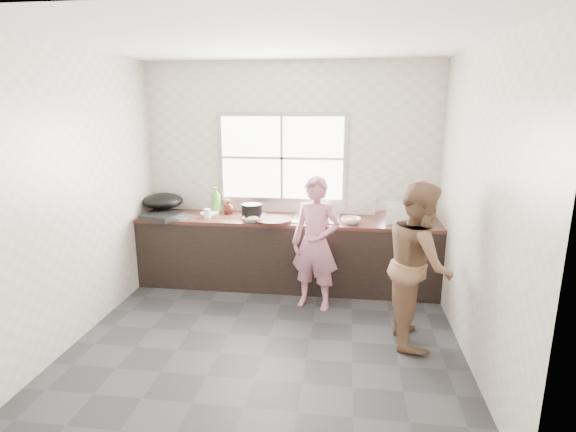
# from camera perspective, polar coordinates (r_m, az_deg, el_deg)

# --- Properties ---
(floor) EXTENTS (3.60, 3.20, 0.01)m
(floor) POSITION_cam_1_polar(r_m,az_deg,el_deg) (4.52, -2.43, -15.07)
(floor) COLOR #2C2C2E
(floor) RESTS_ON ground
(ceiling) EXTENTS (3.60, 3.20, 0.01)m
(ceiling) POSITION_cam_1_polar(r_m,az_deg,el_deg) (3.99, -2.86, 21.37)
(ceiling) COLOR silver
(ceiling) RESTS_ON wall_back
(wall_back) EXTENTS (3.60, 0.01, 2.70)m
(wall_back) POSITION_cam_1_polar(r_m,az_deg,el_deg) (5.60, 0.28, 5.36)
(wall_back) COLOR beige
(wall_back) RESTS_ON ground
(wall_left) EXTENTS (0.01, 3.20, 2.70)m
(wall_left) POSITION_cam_1_polar(r_m,az_deg,el_deg) (4.71, -24.82, 2.39)
(wall_left) COLOR beige
(wall_left) RESTS_ON ground
(wall_right) EXTENTS (0.01, 3.20, 2.70)m
(wall_right) POSITION_cam_1_polar(r_m,az_deg,el_deg) (4.13, 22.86, 1.12)
(wall_right) COLOR beige
(wall_right) RESTS_ON ground
(wall_front) EXTENTS (3.60, 0.01, 2.70)m
(wall_front) POSITION_cam_1_polar(r_m,az_deg,el_deg) (2.54, -9.07, -5.58)
(wall_front) COLOR beige
(wall_front) RESTS_ON ground
(cabinet) EXTENTS (3.60, 0.62, 0.82)m
(cabinet) POSITION_cam_1_polar(r_m,az_deg,el_deg) (5.52, -0.15, -4.82)
(cabinet) COLOR black
(cabinet) RESTS_ON floor
(countertop) EXTENTS (3.60, 0.64, 0.04)m
(countertop) POSITION_cam_1_polar(r_m,az_deg,el_deg) (5.40, -0.15, -0.50)
(countertop) COLOR #3C1E18
(countertop) RESTS_ON cabinet
(sink) EXTENTS (0.55, 0.45, 0.02)m
(sink) POSITION_cam_1_polar(r_m,az_deg,el_deg) (5.36, 3.56, -0.36)
(sink) COLOR silver
(sink) RESTS_ON countertop
(faucet) EXTENTS (0.02, 0.02, 0.30)m
(faucet) POSITION_cam_1_polar(r_m,az_deg,el_deg) (5.52, 3.73, 1.61)
(faucet) COLOR silver
(faucet) RESTS_ON countertop
(window_frame) EXTENTS (1.60, 0.05, 1.10)m
(window_frame) POSITION_cam_1_polar(r_m,az_deg,el_deg) (5.58, -0.76, 7.39)
(window_frame) COLOR #9EA0A5
(window_frame) RESTS_ON wall_back
(window_glazing) EXTENTS (1.50, 0.01, 1.00)m
(window_glazing) POSITION_cam_1_polar(r_m,az_deg,el_deg) (5.55, -0.80, 7.36)
(window_glazing) COLOR white
(window_glazing) RESTS_ON window_frame
(woman) EXTENTS (0.57, 0.44, 1.37)m
(woman) POSITION_cam_1_polar(r_m,az_deg,el_deg) (4.88, 3.52, -4.05)
(woman) COLOR #CC7A93
(woman) RESTS_ON floor
(person_side) EXTENTS (0.61, 0.77, 1.53)m
(person_side) POSITION_cam_1_polar(r_m,az_deg,el_deg) (4.33, 16.25, -5.79)
(person_side) COLOR brown
(person_side) RESTS_ON floor
(cutting_board) EXTENTS (0.48, 0.48, 0.04)m
(cutting_board) POSITION_cam_1_polar(r_m,az_deg,el_deg) (5.21, -1.88, -0.59)
(cutting_board) COLOR black
(cutting_board) RESTS_ON countertop
(cleaver) EXTENTS (0.20, 0.10, 0.01)m
(cleaver) POSITION_cam_1_polar(r_m,az_deg,el_deg) (5.45, -3.92, 0.27)
(cleaver) COLOR #ABADB2
(cleaver) RESTS_ON cutting_board
(bowl_mince) EXTENTS (0.26, 0.26, 0.06)m
(bowl_mince) POSITION_cam_1_polar(r_m,az_deg,el_deg) (5.25, -4.50, -0.40)
(bowl_mince) COLOR silver
(bowl_mince) RESTS_ON countertop
(bowl_crabs) EXTENTS (0.19, 0.19, 0.06)m
(bowl_crabs) POSITION_cam_1_polar(r_m,az_deg,el_deg) (5.20, 8.01, -0.65)
(bowl_crabs) COLOR silver
(bowl_crabs) RESTS_ON countertop
(bowl_held) EXTENTS (0.24, 0.24, 0.07)m
(bowl_held) POSITION_cam_1_polar(r_m,az_deg,el_deg) (5.18, 4.35, -0.55)
(bowl_held) COLOR silver
(bowl_held) RESTS_ON countertop
(black_pot) EXTENTS (0.26, 0.26, 0.18)m
(black_pot) POSITION_cam_1_polar(r_m,az_deg,el_deg) (5.38, -4.61, 0.60)
(black_pot) COLOR black
(black_pot) RESTS_ON countertop
(plate_food) EXTENTS (0.30, 0.30, 0.02)m
(plate_food) POSITION_cam_1_polar(r_m,az_deg,el_deg) (5.69, -9.93, 0.36)
(plate_food) COLOR white
(plate_food) RESTS_ON countertop
(bottle_green) EXTENTS (0.14, 0.14, 0.32)m
(bottle_green) POSITION_cam_1_polar(r_m,az_deg,el_deg) (5.77, -9.10, 2.13)
(bottle_green) COLOR #549C33
(bottle_green) RESTS_ON countertop
(bottle_brown_tall) EXTENTS (0.10, 0.10, 0.17)m
(bottle_brown_tall) POSITION_cam_1_polar(r_m,az_deg,el_deg) (5.65, -7.58, 1.12)
(bottle_brown_tall) COLOR #501E14
(bottle_brown_tall) RESTS_ON countertop
(bottle_brown_short) EXTENTS (0.16, 0.16, 0.16)m
(bottle_brown_short) POSITION_cam_1_polar(r_m,az_deg,el_deg) (5.65, -7.54, 1.09)
(bottle_brown_short) COLOR #4A1B12
(bottle_brown_short) RESTS_ON countertop
(glass_jar) EXTENTS (0.10, 0.10, 0.11)m
(glass_jar) POSITION_cam_1_polar(r_m,az_deg,el_deg) (5.50, -10.22, 0.33)
(glass_jar) COLOR white
(glass_jar) RESTS_ON countertop
(burner) EXTENTS (0.49, 0.49, 0.06)m
(burner) POSITION_cam_1_polar(r_m,az_deg,el_deg) (5.58, -15.62, -0.02)
(burner) COLOR black
(burner) RESTS_ON countertop
(wok) EXTENTS (0.54, 0.54, 0.19)m
(wok) POSITION_cam_1_polar(r_m,az_deg,el_deg) (5.86, -15.59, 1.87)
(wok) COLOR black
(wok) RESTS_ON burner
(dish_rack) EXTENTS (0.46, 0.40, 0.29)m
(dish_rack) POSITION_cam_1_polar(r_m,az_deg,el_deg) (5.29, 13.57, 0.65)
(dish_rack) COLOR #B9BBBF
(dish_rack) RESTS_ON countertop
(pot_lid_left) EXTENTS (0.32, 0.32, 0.01)m
(pot_lid_left) POSITION_cam_1_polar(r_m,az_deg,el_deg) (5.56, -13.01, -0.15)
(pot_lid_left) COLOR silver
(pot_lid_left) RESTS_ON countertop
(pot_lid_right) EXTENTS (0.29, 0.29, 0.01)m
(pot_lid_right) POSITION_cam_1_polar(r_m,az_deg,el_deg) (5.82, -9.39, 0.64)
(pot_lid_right) COLOR silver
(pot_lid_right) RESTS_ON countertop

